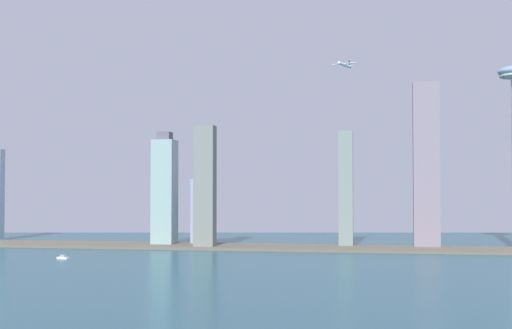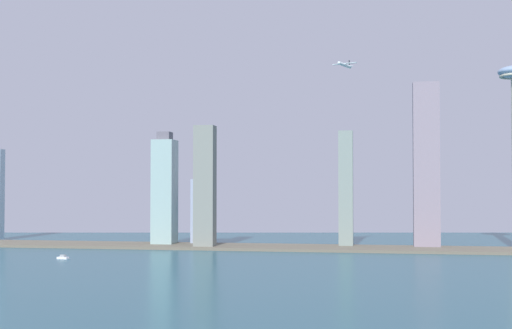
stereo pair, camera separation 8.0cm
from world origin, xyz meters
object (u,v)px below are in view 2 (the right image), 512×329
Objects in this scene: skyscraper_6 at (426,165)px; airplane at (344,65)px; skyscraper_3 at (165,191)px; boat_3 at (63,257)px; skyscraper_1 at (205,187)px; skyscraper_5 at (346,189)px; skyscraper_2 at (202,212)px.

skyscraper_6 is 145.42m from airplane.
skyscraper_3 is 10.59× the size of boat_3.
airplane is at bearing 33.57° from boat_3.
boat_3 is at bearing -155.27° from skyscraper_6.
boat_3 is 324.81m from airplane.
skyscraper_6 is 14.74× the size of boat_3.
skyscraper_6 is (232.89, 31.32, 22.79)m from skyscraper_1.
skyscraper_1 is at bearing -82.67° from airplane.
skyscraper_3 is 1.01× the size of skyscraper_5.
skyscraper_3 is at bearing -161.58° from skyscraper_2.
skyscraper_2 is 6.20× the size of boat_3.
skyscraper_3 is 286.58m from skyscraper_6.
skyscraper_6 is at bearing 1.18° from skyscraper_3.
skyscraper_6 is at bearing 39.43° from boat_3.
skyscraper_2 is 162.84m from skyscraper_5.
skyscraper_1 is 151.82m from skyscraper_5.
skyscraper_3 is 200.54m from skyscraper_5.
airplane is at bearing -13.89° from skyscraper_1.
skyscraper_1 is 4.74× the size of airplane.
boat_3 is 0.43× the size of airplane.
skyscraper_5 reaches higher than skyscraper_2.
skyscraper_5 is at bearing -1.86° from skyscraper_2.
skyscraper_5 is at bearing -157.47° from airplane.
skyscraper_5 is at bearing 178.56° from skyscraper_6.
airplane reaches higher than skyscraper_2.
skyscraper_6 is 379.99m from boat_3.
airplane reaches higher than skyscraper_6.
skyscraper_1 is 195.72m from airplane.
skyscraper_3 is 168.09m from boat_3.
boat_3 is (-103.09, -123.40, -64.21)m from skyscraper_1.
skyscraper_5 is 10.52× the size of boat_3.
airplane is (149.69, -37.01, 120.54)m from skyscraper_1.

